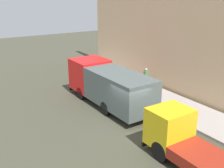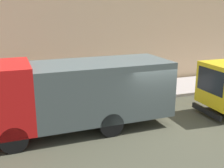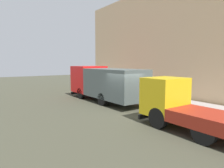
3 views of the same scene
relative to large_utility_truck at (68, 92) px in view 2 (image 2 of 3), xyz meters
The scene contains 5 objects.
ground 3.95m from the large_utility_truck, 102.78° to the right, with size 80.00×80.00×0.00m, color #414131.
sidewalk 5.45m from the large_utility_truck, 42.24° to the right, with size 3.34×30.00×0.17m, color #A39995.
building_facade 7.91m from the large_utility_truck, 30.19° to the right, with size 0.50×30.00×10.62m, color #D5B184.
large_utility_truck is the anchor object (origin of this frame).
pedestrian_walking 4.80m from the large_utility_truck, 15.52° to the left, with size 0.54×0.54×1.67m.
Camera 2 is at (-9.58, 5.38, 4.79)m, focal length 44.02 mm.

